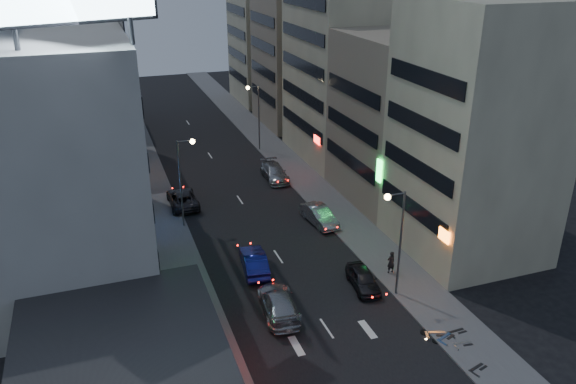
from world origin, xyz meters
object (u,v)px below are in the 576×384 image
parked_car_right_near (363,279)px  scooter_black_a (482,355)px  parked_car_right_far (275,172)px  road_car_silver (278,303)px  scooter_black_b (463,321)px  road_car_blue (254,261)px  scooter_silver_a (470,333)px  scooter_blue (449,325)px  parked_car_right_mid (319,215)px  scooter_silver_b (446,323)px  parked_car_left (183,198)px  person (391,262)px

parked_car_right_near → scooter_black_a: parked_car_right_near is taller
parked_car_right_far → road_car_silver: bearing=-104.8°
scooter_black_a → scooter_black_b: size_ratio=0.99×
road_car_blue → scooter_silver_a: road_car_blue is taller
scooter_blue → road_car_blue: bearing=19.1°
parked_car_right_far → scooter_blue: parked_car_right_far is taller
parked_car_right_mid → scooter_blue: 17.75m
road_car_blue → road_car_silver: 5.90m
parked_car_right_mid → road_car_blue: road_car_blue is taller
parked_car_right_near → parked_car_right_mid: (1.00, 10.87, 0.08)m
parked_car_right_near → parked_car_right_far: size_ratio=0.77×
parked_car_right_far → scooter_silver_b: bearing=-83.0°
scooter_black_a → scooter_blue: bearing=-13.5°
road_car_silver → scooter_black_b: size_ratio=3.13×
scooter_black_a → scooter_silver_a: 2.09m
scooter_silver_a → scooter_blue: (-0.77, 1.16, 0.03)m
road_car_silver → parked_car_right_far: bearing=-101.0°
parked_car_right_mid → scooter_silver_a: size_ratio=2.74×
scooter_black_b → parked_car_left: bearing=26.1°
road_car_blue → scooter_silver_b: size_ratio=2.48×
road_car_blue → person: bearing=165.1°
scooter_black_b → parked_car_right_mid: bearing=6.9°
parked_car_right_mid → scooter_black_a: bearing=-91.1°
parked_car_left → scooter_silver_b: parked_car_left is taller
parked_car_right_near → parked_car_left: bearing=125.1°
parked_car_right_near → scooter_silver_a: size_ratio=2.39×
scooter_black_b → scooter_blue: bearing=91.8°
scooter_black_b → parked_car_right_near: bearing=27.8°
road_car_silver → person: bearing=-162.0°
road_car_blue → scooter_silver_b: bearing=136.6°
road_car_silver → scooter_silver_a: size_ratio=3.16×
parked_car_left → road_car_blue: size_ratio=1.13×
parked_car_left → scooter_silver_b: bearing=116.6°
scooter_blue → scooter_silver_a: bearing=-167.0°
scooter_black_a → scooter_blue: size_ratio=0.95×
parked_car_right_near → scooter_blue: 7.35m
road_car_silver → scooter_silver_a: road_car_silver is taller
road_car_blue → scooter_blue: road_car_blue is taller
scooter_silver_a → road_car_silver: bearing=62.3°
parked_car_left → scooter_blue: size_ratio=3.00×
scooter_silver_b → person: bearing=17.4°
road_car_blue → parked_car_right_mid: bearing=-136.0°
parked_car_right_near → scooter_black_a: (2.95, -9.95, -0.06)m
parked_car_right_far → person: 21.57m
road_car_silver → parked_car_left: bearing=-74.4°
road_car_blue → scooter_black_a: bearing=130.6°
person → parked_car_right_near: bearing=13.4°
road_car_silver → scooter_blue: size_ratio=2.99×
scooter_silver_a → parked_car_right_near: bearing=30.1°
parked_car_left → scooter_silver_b: 28.51m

